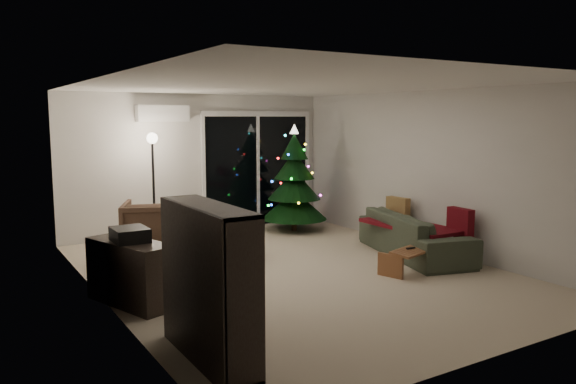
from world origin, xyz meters
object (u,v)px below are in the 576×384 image
bookshelf (191,286)px  sofa (415,234)px  christmas_tree (294,178)px  media_cabinet (131,273)px  armchair (154,228)px  coffee_table (419,260)px

bookshelf → sofa: 4.67m
bookshelf → christmas_tree: size_ratio=0.69×
christmas_tree → media_cabinet: bearing=-145.7°
bookshelf → sofa: (4.30, 1.79, -0.35)m
bookshelf → armchair: bearing=54.2°
bookshelf → christmas_tree: 5.75m
coffee_table → bookshelf: bearing=179.4°
christmas_tree → bookshelf: bearing=-130.8°
bookshelf → armchair: (0.95, 3.87, -0.25)m
sofa → media_cabinet: bearing=105.0°
bookshelf → christmas_tree: christmas_tree is taller
media_cabinet → coffee_table: bearing=-29.4°
media_cabinet → armchair: bearing=47.0°
sofa → armchair: bearing=73.2°
bookshelf → coffee_table: bearing=-5.7°
sofa → coffee_table: sofa is taller
media_cabinet → sofa: 4.30m
sofa → christmas_tree: christmas_tree is taller
christmas_tree → coffee_table: bearing=-91.0°
media_cabinet → christmas_tree: 4.58m
coffee_table → armchair: bearing=117.7°
coffee_table → christmas_tree: 3.37m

